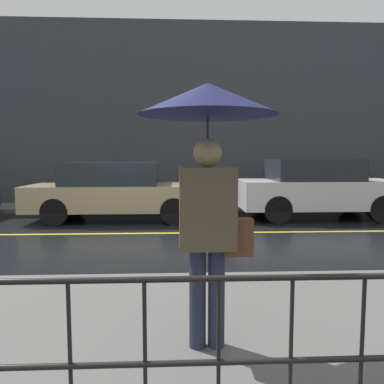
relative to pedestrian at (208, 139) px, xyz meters
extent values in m
plane|color=black|center=(-1.26, 5.13, -1.80)|extent=(80.00, 80.00, 0.00)
cube|color=#60605E|center=(-1.26, 0.39, -1.75)|extent=(28.00, 3.16, 0.11)
cube|color=#60605E|center=(-1.26, 9.14, -1.75)|extent=(28.00, 1.69, 0.11)
cube|color=gold|center=(-1.26, 5.13, -1.80)|extent=(25.20, 0.12, 0.01)
cube|color=#383D42|center=(-1.26, 10.14, 1.32)|extent=(28.00, 0.30, 6.24)
cylinder|color=black|center=(-0.85, -0.94, -1.26)|extent=(0.02, 0.02, 0.89)
cylinder|color=black|center=(-0.44, -0.94, -1.26)|extent=(0.02, 0.02, 0.89)
cylinder|color=black|center=(-0.02, -0.94, -1.26)|extent=(0.02, 0.02, 0.89)
cylinder|color=black|center=(0.39, -0.94, -1.26)|extent=(0.02, 0.02, 0.89)
cylinder|color=black|center=(0.81, -0.94, -1.26)|extent=(0.02, 0.02, 0.89)
cylinder|color=#23283D|center=(-0.08, 0.00, -1.29)|extent=(0.14, 0.14, 0.82)
cylinder|color=#23283D|center=(0.07, 0.00, -1.29)|extent=(0.14, 0.14, 0.82)
cube|color=brown|center=(-0.01, 0.00, -0.55)|extent=(0.45, 0.27, 0.65)
sphere|color=#A18A5B|center=(-0.01, 0.00, -0.11)|extent=(0.23, 0.23, 0.23)
cylinder|color=#262628|center=(-0.01, 0.00, -0.18)|extent=(0.02, 0.02, 0.73)
cone|color=#191E4C|center=(-0.01, 0.00, 0.31)|extent=(1.09, 1.09, 0.25)
cube|color=brown|center=(0.24, 0.00, -0.79)|extent=(0.24, 0.12, 0.30)
cube|color=tan|center=(-1.74, 7.03, -1.19)|extent=(4.66, 1.91, 0.66)
cube|color=#1E2328|center=(-1.92, 7.03, -0.57)|extent=(2.42, 1.75, 0.59)
cylinder|color=black|center=(-0.29, 7.87, -1.47)|extent=(0.67, 0.22, 0.67)
cylinder|color=black|center=(-0.29, 6.19, -1.47)|extent=(0.67, 0.22, 0.67)
cylinder|color=black|center=(-3.18, 7.87, -1.47)|extent=(0.67, 0.22, 0.67)
cylinder|color=black|center=(-3.18, 6.19, -1.47)|extent=(0.67, 0.22, 0.67)
cube|color=silver|center=(3.64, 7.03, -1.13)|extent=(4.30, 1.89, 0.74)
cube|color=#1E2328|center=(3.47, 7.03, -0.48)|extent=(2.24, 1.74, 0.57)
cylinder|color=black|center=(4.97, 7.86, -1.45)|extent=(0.70, 0.22, 0.70)
cylinder|color=black|center=(4.97, 6.19, -1.45)|extent=(0.70, 0.22, 0.70)
cylinder|color=black|center=(2.31, 7.86, -1.45)|extent=(0.70, 0.22, 0.70)
cylinder|color=black|center=(2.31, 6.19, -1.45)|extent=(0.70, 0.22, 0.70)
camera|label=1|loc=(-0.27, -2.95, -0.14)|focal=35.00mm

